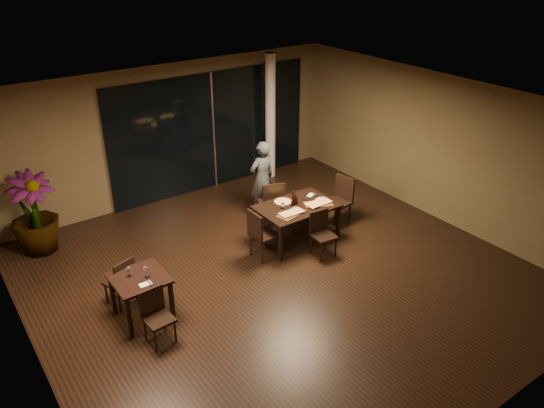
# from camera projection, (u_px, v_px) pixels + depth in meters

# --- Properties ---
(ground) EXTENTS (8.00, 8.00, 0.00)m
(ground) POSITION_uv_depth(u_px,v_px,m) (279.00, 275.00, 9.35)
(ground) COLOR black
(ground) RESTS_ON ground
(wall_back) EXTENTS (8.00, 0.10, 3.00)m
(wall_back) POSITION_uv_depth(u_px,v_px,m) (171.00, 132.00, 11.62)
(wall_back) COLOR brown
(wall_back) RESTS_ON ground
(wall_front) EXTENTS (8.00, 0.10, 3.00)m
(wall_front) POSITION_uv_depth(u_px,v_px,m) (500.00, 334.00, 5.73)
(wall_front) COLOR brown
(wall_front) RESTS_ON ground
(wall_left) EXTENTS (0.10, 8.00, 3.00)m
(wall_left) POSITION_uv_depth(u_px,v_px,m) (16.00, 283.00, 6.58)
(wall_left) COLOR brown
(wall_left) RESTS_ON ground
(wall_right) EXTENTS (0.10, 8.00, 3.00)m
(wall_right) POSITION_uv_depth(u_px,v_px,m) (440.00, 148.00, 10.77)
(wall_right) COLOR brown
(wall_right) RESTS_ON ground
(ceiling) EXTENTS (8.00, 8.00, 0.04)m
(ceiling) POSITION_uv_depth(u_px,v_px,m) (280.00, 109.00, 7.99)
(ceiling) COLOR silver
(ceiling) RESTS_ON wall_back
(window_panel) EXTENTS (5.00, 0.06, 2.70)m
(window_panel) POSITION_uv_depth(u_px,v_px,m) (213.00, 131.00, 12.14)
(window_panel) COLOR black
(window_panel) RESTS_ON ground
(column) EXTENTS (0.24, 0.24, 3.00)m
(column) POSITION_uv_depth(u_px,v_px,m) (270.00, 117.00, 12.57)
(column) COLOR silver
(column) RESTS_ON ground
(main_table) EXTENTS (1.50, 1.00, 0.75)m
(main_table) POSITION_uv_depth(u_px,v_px,m) (297.00, 209.00, 10.15)
(main_table) COLOR black
(main_table) RESTS_ON ground
(side_table) EXTENTS (0.80, 0.80, 0.75)m
(side_table) POSITION_uv_depth(u_px,v_px,m) (140.00, 284.00, 8.05)
(side_table) COLOR black
(side_table) RESTS_ON ground
(chair_main_far) EXTENTS (0.59, 0.59, 1.00)m
(chair_main_far) POSITION_uv_depth(u_px,v_px,m) (272.00, 202.00, 10.68)
(chair_main_far) COLOR black
(chair_main_far) RESTS_ON ground
(chair_main_near) EXTENTS (0.44, 0.44, 0.86)m
(chair_main_near) POSITION_uv_depth(u_px,v_px,m) (322.00, 231.00, 9.78)
(chair_main_near) COLOR black
(chair_main_near) RESTS_ON ground
(chair_main_left) EXTENTS (0.45, 0.45, 0.97)m
(chair_main_left) POSITION_uv_depth(u_px,v_px,m) (260.00, 232.00, 9.62)
(chair_main_left) COLOR black
(chair_main_left) RESTS_ON ground
(chair_main_right) EXTENTS (0.53, 0.53, 1.00)m
(chair_main_right) POSITION_uv_depth(u_px,v_px,m) (340.00, 198.00, 10.83)
(chair_main_right) COLOR black
(chair_main_right) RESTS_ON ground
(chair_side_far) EXTENTS (0.50, 0.50, 0.86)m
(chair_side_far) POSITION_uv_depth(u_px,v_px,m) (122.00, 280.00, 8.40)
(chair_side_far) COLOR black
(chair_side_far) RESTS_ON ground
(chair_side_near) EXTENTS (0.41, 0.41, 0.84)m
(chair_side_near) POSITION_uv_depth(u_px,v_px,m) (156.00, 313.00, 7.68)
(chair_side_near) COLOR black
(chair_side_near) RESTS_ON ground
(diner) EXTENTS (0.57, 0.39, 1.64)m
(diner) POSITION_uv_depth(u_px,v_px,m) (262.00, 179.00, 11.06)
(diner) COLOR #2F3134
(diner) RESTS_ON ground
(potted_plant) EXTENTS (1.02, 1.02, 1.56)m
(potted_plant) POSITION_uv_depth(u_px,v_px,m) (34.00, 214.00, 9.75)
(potted_plant) COLOR #20501A
(potted_plant) RESTS_ON ground
(pizza_board_left) EXTENTS (0.61, 0.40, 0.01)m
(pizza_board_left) POSITION_uv_depth(u_px,v_px,m) (291.00, 214.00, 9.80)
(pizza_board_left) COLOR #412C15
(pizza_board_left) RESTS_ON main_table
(pizza_board_right) EXTENTS (0.60, 0.48, 0.01)m
(pizza_board_right) POSITION_uv_depth(u_px,v_px,m) (318.00, 204.00, 10.15)
(pizza_board_right) COLOR #4D2D18
(pizza_board_right) RESTS_ON main_table
(oblong_pizza_left) EXTENTS (0.45, 0.22, 0.02)m
(oblong_pizza_left) POSITION_uv_depth(u_px,v_px,m) (291.00, 213.00, 9.79)
(oblong_pizza_left) COLOR #681409
(oblong_pizza_left) RESTS_ON pizza_board_left
(oblong_pizza_right) EXTENTS (0.50, 0.24, 0.02)m
(oblong_pizza_right) POSITION_uv_depth(u_px,v_px,m) (318.00, 203.00, 10.15)
(oblong_pizza_right) COLOR maroon
(oblong_pizza_right) RESTS_ON pizza_board_right
(round_pizza) EXTENTS (0.33, 0.33, 0.01)m
(round_pizza) POSITION_uv_depth(u_px,v_px,m) (283.00, 202.00, 10.23)
(round_pizza) COLOR #B93114
(round_pizza) RESTS_ON main_table
(bottle_a) EXTENTS (0.06, 0.06, 0.28)m
(bottle_a) POSITION_uv_depth(u_px,v_px,m) (293.00, 199.00, 10.05)
(bottle_a) COLOR black
(bottle_a) RESTS_ON main_table
(bottle_b) EXTENTS (0.07, 0.07, 0.30)m
(bottle_b) POSITION_uv_depth(u_px,v_px,m) (296.00, 197.00, 10.10)
(bottle_b) COLOR black
(bottle_b) RESTS_ON main_table
(bottle_c) EXTENTS (0.07, 0.07, 0.30)m
(bottle_c) POSITION_uv_depth(u_px,v_px,m) (293.00, 197.00, 10.09)
(bottle_c) COLOR black
(bottle_c) RESTS_ON main_table
(tumbler_left) EXTENTS (0.08, 0.08, 0.09)m
(tumbler_left) POSITION_uv_depth(u_px,v_px,m) (283.00, 206.00, 10.00)
(tumbler_left) COLOR white
(tumbler_left) RESTS_ON main_table
(tumbler_right) EXTENTS (0.08, 0.08, 0.09)m
(tumbler_right) POSITION_uv_depth(u_px,v_px,m) (305.00, 198.00, 10.30)
(tumbler_right) COLOR white
(tumbler_right) RESTS_ON main_table
(napkin_near) EXTENTS (0.19, 0.11, 0.01)m
(napkin_near) POSITION_uv_depth(u_px,v_px,m) (320.00, 199.00, 10.35)
(napkin_near) COLOR white
(napkin_near) RESTS_ON main_table
(napkin_far) EXTENTS (0.20, 0.16, 0.01)m
(napkin_far) POSITION_uv_depth(u_px,v_px,m) (311.00, 195.00, 10.51)
(napkin_far) COLOR white
(napkin_far) RESTS_ON main_table
(wine_glass_a) EXTENTS (0.07, 0.07, 0.17)m
(wine_glass_a) POSITION_uv_depth(u_px,v_px,m) (129.00, 272.00, 7.98)
(wine_glass_a) COLOR white
(wine_glass_a) RESTS_ON side_table
(wine_glass_b) EXTENTS (0.09, 0.09, 0.19)m
(wine_glass_b) POSITION_uv_depth(u_px,v_px,m) (146.00, 272.00, 7.95)
(wine_glass_b) COLOR white
(wine_glass_b) RESTS_ON side_table
(side_napkin) EXTENTS (0.18, 0.11, 0.01)m
(side_napkin) POSITION_uv_depth(u_px,v_px,m) (146.00, 284.00, 7.81)
(side_napkin) COLOR white
(side_napkin) RESTS_ON side_table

